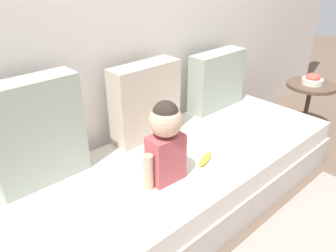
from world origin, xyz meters
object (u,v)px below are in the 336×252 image
at_px(toddler, 166,139).
at_px(couch, 181,180).
at_px(banana, 205,159).
at_px(throw_pillow_right, 217,80).
at_px(throw_pillow_left, 37,133).
at_px(fruit_bowl, 313,80).
at_px(side_table, 309,94).
at_px(throw_pillow_center, 146,102).

bearing_deg(toddler, couch, 24.92).
height_order(couch, banana, banana).
height_order(couch, toddler, toddler).
bearing_deg(throw_pillow_right, throw_pillow_left, 180.00).
relative_size(throw_pillow_right, banana, 2.99).
xyz_separation_m(couch, fruit_bowl, (1.63, -0.04, 0.32)).
height_order(throw_pillow_left, fruit_bowl, throw_pillow_left).
xyz_separation_m(throw_pillow_left, fruit_bowl, (2.37, -0.38, -0.17)).
bearing_deg(side_table, throw_pillow_right, 156.75).
bearing_deg(side_table, throw_pillow_center, 166.74).
xyz_separation_m(couch, throw_pillow_left, (-0.74, 0.35, 0.49)).
relative_size(throw_pillow_center, fruit_bowl, 2.78).
bearing_deg(side_table, banana, -175.98).
relative_size(toddler, fruit_bowl, 2.56).
distance_m(couch, banana, 0.26).
relative_size(throw_pillow_left, fruit_bowl, 3.17).
xyz_separation_m(throw_pillow_right, fruit_bowl, (0.90, -0.38, -0.11)).
relative_size(throw_pillow_right, toddler, 1.07).
relative_size(couch, fruit_bowl, 12.83).
distance_m(throw_pillow_center, side_table, 1.70).
xyz_separation_m(toddler, fruit_bowl, (1.87, 0.08, -0.14)).
distance_m(couch, throw_pillow_center, 0.57).
height_order(throw_pillow_left, side_table, throw_pillow_left).
relative_size(throw_pillow_center, toddler, 1.08).
bearing_deg(throw_pillow_center, toddler, -117.53).
bearing_deg(couch, throw_pillow_right, 25.33).
bearing_deg(couch, toddler, -155.08).
bearing_deg(side_table, fruit_bowl, 178.21).
bearing_deg(couch, side_table, -1.25).
xyz_separation_m(couch, banana, (0.05, -0.15, 0.21)).
xyz_separation_m(banana, side_table, (1.58, 0.11, -0.04)).
height_order(throw_pillow_center, fruit_bowl, throw_pillow_center).
height_order(throw_pillow_center, throw_pillow_right, throw_pillow_center).
bearing_deg(fruit_bowl, throw_pillow_center, 166.74).
relative_size(throw_pillow_left, banana, 3.46).
relative_size(throw_pillow_right, fruit_bowl, 2.74).
distance_m(couch, throw_pillow_right, 0.92).
bearing_deg(side_table, couch, 178.75).
distance_m(couch, fruit_bowl, 1.66).
height_order(toddler, banana, toddler).
bearing_deg(toddler, throw_pillow_right, 25.23).
bearing_deg(banana, toddler, 173.19).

